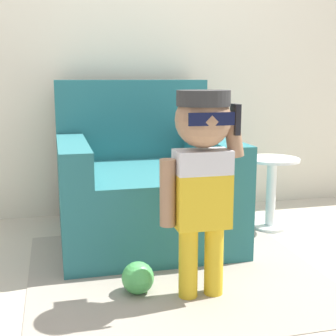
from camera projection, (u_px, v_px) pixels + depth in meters
ground_plane at (175, 250)px, 2.66m from camera, size 10.00×10.00×0.00m
wall_back at (143, 29)px, 3.26m from camera, size 10.00×0.05×2.60m
armchair at (141, 183)px, 2.87m from camera, size 0.99×1.03×0.95m
person_child at (202, 162)px, 2.00m from camera, size 0.38×0.28×0.92m
side_table at (271, 186)px, 3.01m from camera, size 0.35×0.35×0.46m
rug at (174, 271)px, 2.37m from camera, size 1.43×1.38×0.01m
toy_ball at (138, 278)px, 2.12m from camera, size 0.15×0.15×0.15m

